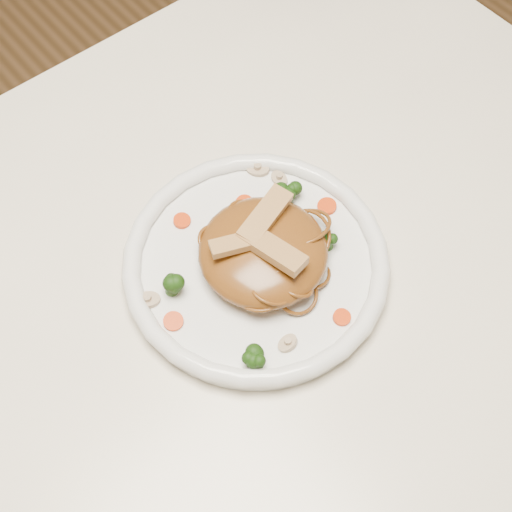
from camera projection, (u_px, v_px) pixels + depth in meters
ground at (219, 487)px, 1.40m from camera, size 4.00×4.00×0.00m
table at (195, 355)px, 0.84m from camera, size 1.20×0.80×0.75m
plate at (256, 266)px, 0.77m from camera, size 0.30×0.30×0.02m
noodle_mound at (263, 251)px, 0.75m from camera, size 0.16×0.16×0.04m
chicken_a at (265, 216)px, 0.74m from camera, size 0.08×0.05×0.01m
chicken_b at (239, 243)px, 0.72m from camera, size 0.06×0.04×0.01m
chicken_c at (272, 249)px, 0.72m from camera, size 0.04×0.08×0.01m
broccoli_0 at (288, 190)px, 0.80m from camera, size 0.03×0.03×0.03m
broccoli_1 at (170, 283)px, 0.74m from camera, size 0.04×0.04×0.03m
broccoli_2 at (257, 359)px, 0.70m from camera, size 0.03×0.03×0.03m
broccoli_3 at (328, 240)px, 0.77m from camera, size 0.03×0.03×0.03m
carrot_0 at (244, 203)px, 0.80m from camera, size 0.02×0.02×0.00m
carrot_1 at (173, 321)px, 0.73m from camera, size 0.02×0.02×0.00m
carrot_2 at (327, 206)px, 0.80m from camera, size 0.02×0.02×0.00m
carrot_3 at (182, 221)px, 0.79m from camera, size 0.02×0.02×0.00m
carrot_4 at (342, 317)px, 0.73m from camera, size 0.02×0.02×0.00m
mushroom_0 at (288, 343)px, 0.72m from camera, size 0.02×0.02×0.01m
mushroom_1 at (279, 179)px, 0.82m from camera, size 0.02×0.02×0.01m
mushroom_2 at (148, 300)px, 0.74m from camera, size 0.04×0.04×0.01m
mushroom_3 at (258, 169)px, 0.83m from camera, size 0.04×0.04×0.01m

